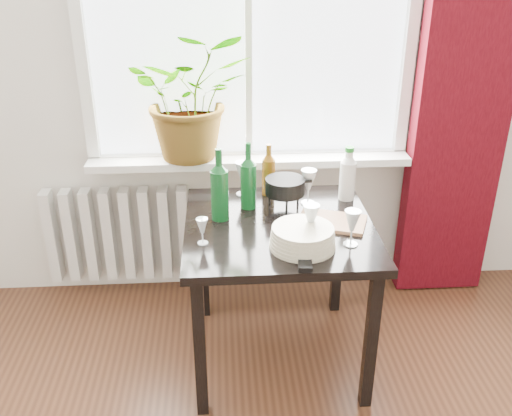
{
  "coord_description": "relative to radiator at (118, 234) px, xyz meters",
  "views": [
    {
      "loc": [
        -0.16,
        -0.73,
        1.92
      ],
      "look_at": [
        -0.0,
        1.55,
        0.82
      ],
      "focal_mm": 40.0,
      "sensor_mm": 36.0,
      "label": 1
    }
  ],
  "objects": [
    {
      "name": "wineglass_back_center",
      "position": [
        1.01,
        -0.42,
        0.45
      ],
      "size": [
        0.08,
        0.08,
        0.18
      ],
      "primitive_type": null,
      "rotation": [
        0.0,
        0.0,
        0.05
      ],
      "color": "silver",
      "rests_on": "table"
    },
    {
      "name": "table",
      "position": [
        0.85,
        -0.63,
        0.27
      ],
      "size": [
        0.85,
        0.85,
        0.74
      ],
      "color": "black",
      "rests_on": "ground"
    },
    {
      "name": "plate_stack",
      "position": [
        0.93,
        -0.85,
        0.4
      ],
      "size": [
        0.32,
        0.32,
        0.09
      ],
      "primitive_type": "cylinder",
      "rotation": [
        0.0,
        0.0,
        -0.17
      ],
      "color": "beige",
      "rests_on": "table"
    },
    {
      "name": "tv_remote",
      "position": [
        0.92,
        -0.96,
        0.37
      ],
      "size": [
        0.07,
        0.19,
        0.02
      ],
      "primitive_type": "cube",
      "rotation": [
        0.0,
        0.0,
        -0.1
      ],
      "color": "black",
      "rests_on": "table"
    },
    {
      "name": "fondue_pot",
      "position": [
        0.89,
        -0.45,
        0.43
      ],
      "size": [
        0.27,
        0.26,
        0.15
      ],
      "primitive_type": null,
      "rotation": [
        0.0,
        0.0,
        0.42
      ],
      "color": "black",
      "rests_on": "table"
    },
    {
      "name": "wine_bottle_right",
      "position": [
        0.72,
        -0.44,
        0.52
      ],
      "size": [
        0.09,
        0.09,
        0.33
      ],
      "primitive_type": null,
      "rotation": [
        0.0,
        0.0,
        0.16
      ],
      "color": "#0D461B",
      "rests_on": "table"
    },
    {
      "name": "curtain",
      "position": [
        1.87,
        -0.06,
        0.92
      ],
      "size": [
        0.5,
        0.12,
        2.56
      ],
      "color": "#36040B",
      "rests_on": "ground"
    },
    {
      "name": "cleaning_bottle",
      "position": [
        1.21,
        -0.38,
        0.5
      ],
      "size": [
        0.08,
        0.08,
        0.27
      ],
      "primitive_type": null,
      "rotation": [
        0.0,
        0.0,
        0.0
      ],
      "color": "silver",
      "rests_on": "table"
    },
    {
      "name": "wineglass_far_right",
      "position": [
        1.13,
        -0.84,
        0.44
      ],
      "size": [
        0.07,
        0.07,
        0.16
      ],
      "primitive_type": null,
      "rotation": [
        0.0,
        0.0,
        -0.05
      ],
      "color": "silver",
      "rests_on": "table"
    },
    {
      "name": "potted_plant",
      "position": [
        0.45,
        -0.02,
        0.8
      ],
      "size": [
        0.64,
        0.56,
        0.67
      ],
      "primitive_type": "imported",
      "rotation": [
        0.0,
        0.0,
        0.07
      ],
      "color": "#2D7F22",
      "rests_on": "windowsill"
    },
    {
      "name": "windowsill",
      "position": [
        0.75,
        -0.03,
        0.44
      ],
      "size": [
        1.72,
        0.2,
        0.04
      ],
      "color": "white",
      "rests_on": "ground"
    },
    {
      "name": "wineglass_front_right",
      "position": [
        0.97,
        -0.79,
        0.45
      ],
      "size": [
        0.08,
        0.08,
        0.17
      ],
      "primitive_type": null,
      "rotation": [
        0.0,
        0.0,
        -0.16
      ],
      "color": "silver",
      "rests_on": "table"
    },
    {
      "name": "bottle_amber",
      "position": [
        0.83,
        -0.29,
        0.49
      ],
      "size": [
        0.08,
        0.08,
        0.27
      ],
      "primitive_type": null,
      "rotation": [
        0.0,
        0.0,
        0.32
      ],
      "color": "brown",
      "rests_on": "table"
    },
    {
      "name": "wineglass_back_left",
      "position": [
        0.7,
        -0.29,
        0.45
      ],
      "size": [
        0.08,
        0.08,
        0.18
      ],
      "primitive_type": null,
      "rotation": [
        0.0,
        0.0,
        -0.04
      ],
      "color": "silver",
      "rests_on": "table"
    },
    {
      "name": "radiator",
      "position": [
        0.0,
        0.0,
        0.0
      ],
      "size": [
        0.8,
        0.1,
        0.55
      ],
      "color": "silver",
      "rests_on": "ground"
    },
    {
      "name": "window",
      "position": [
        0.75,
        0.04,
        1.22
      ],
      "size": [
        1.72,
        0.08,
        1.62
      ],
      "color": "white",
      "rests_on": "ground"
    },
    {
      "name": "wineglass_front_left",
      "position": [
        0.51,
        -0.79,
        0.42
      ],
      "size": [
        0.06,
        0.06,
        0.12
      ],
      "primitive_type": null,
      "rotation": [
        0.0,
        0.0,
        -0.27
      ],
      "color": "silver",
      "rests_on": "table"
    },
    {
      "name": "wine_bottle_left",
      "position": [
        0.59,
        -0.56,
        0.53
      ],
      "size": [
        0.1,
        0.1,
        0.35
      ],
      "primitive_type": null,
      "rotation": [
        0.0,
        0.0,
        -0.35
      ],
      "color": "#0C4219",
      "rests_on": "table"
    },
    {
      "name": "cutting_board",
      "position": [
        1.09,
        -0.64,
        0.37
      ],
      "size": [
        0.35,
        0.29,
        0.02
      ],
      "primitive_type": "cube",
      "rotation": [
        0.0,
        0.0,
        -0.35
      ],
      "color": "#A16D48",
      "rests_on": "table"
    }
  ]
}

